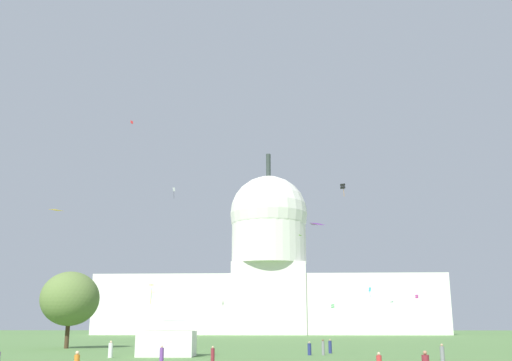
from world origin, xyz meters
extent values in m
cube|color=silver|center=(-34.78, 195.50, 10.79)|extent=(63.94, 19.19, 21.58)
cube|color=silver|center=(29.16, 195.50, 10.79)|extent=(63.94, 19.19, 21.58)
cube|color=silver|center=(-2.81, 195.50, 12.87)|extent=(26.88, 21.11, 25.75)
cylinder|color=silver|center=(-2.81, 195.50, 35.31)|extent=(28.20, 28.20, 19.14)
sphere|color=silver|center=(-2.81, 195.50, 44.88)|extent=(29.63, 29.63, 29.63)
cylinder|color=#2D3833|center=(-2.81, 195.50, 64.34)|extent=(1.80, 1.80, 9.27)
cube|color=white|center=(-9.98, 41.90, 1.37)|extent=(6.24, 4.77, 2.73)
pyramid|color=white|center=(-9.98, 41.90, 4.89)|extent=(6.55, 5.01, 2.16)
cylinder|color=#42301E|center=(-29.42, 63.90, 2.42)|extent=(0.64, 0.64, 4.85)
ellipsoid|color=olive|center=(-29.42, 63.90, 7.27)|extent=(11.79, 11.78, 8.10)
sphere|color=beige|center=(-10.11, 13.76, 1.62)|extent=(0.35, 0.35, 0.24)
cylinder|color=navy|center=(5.86, 45.44, 0.65)|extent=(0.61, 0.61, 1.30)
sphere|color=beige|center=(5.86, 45.44, 1.41)|extent=(0.31, 0.31, 0.22)
cylinder|color=#703D93|center=(-7.38, 26.73, 0.73)|extent=(0.38, 0.38, 1.47)
sphere|color=beige|center=(-7.38, 26.73, 1.57)|extent=(0.22, 0.22, 0.20)
sphere|color=#A37556|center=(11.84, 14.20, 1.66)|extent=(0.37, 0.37, 0.26)
cylinder|color=silver|center=(-15.45, 39.18, 0.75)|extent=(0.61, 0.61, 1.50)
sphere|color=beige|center=(-15.45, 39.18, 1.62)|extent=(0.30, 0.30, 0.24)
sphere|color=beige|center=(9.66, 18.70, 1.39)|extent=(0.30, 0.30, 0.22)
cylinder|color=maroon|center=(-3.48, 30.48, 0.65)|extent=(0.47, 0.47, 1.30)
sphere|color=beige|center=(-3.48, 30.48, 1.40)|extent=(0.28, 0.28, 0.21)
cylinder|color=gray|center=(18.12, 34.62, 0.68)|extent=(0.57, 0.57, 1.37)
sphere|color=tan|center=(18.12, 34.62, 1.49)|extent=(0.34, 0.34, 0.25)
cylinder|color=gray|center=(7.44, 45.49, 0.77)|extent=(0.46, 0.46, 1.54)
sphere|color=brown|center=(7.44, 45.49, 1.65)|extent=(0.32, 0.32, 0.23)
cylinder|color=navy|center=(8.58, 50.10, 0.74)|extent=(0.47, 0.47, 1.47)
sphere|color=tan|center=(8.58, 50.10, 1.58)|extent=(0.25, 0.25, 0.22)
pyramid|color=yellow|center=(-24.81, 96.53, 11.01)|extent=(1.10, 0.92, 0.24)
cylinder|color=yellow|center=(-24.60, 96.92, 9.08)|extent=(0.23, 0.15, 2.94)
cube|color=green|center=(15.90, 136.18, 8.11)|extent=(0.88, 0.84, 0.45)
cube|color=green|center=(15.90, 136.18, 8.66)|extent=(0.88, 0.84, 0.45)
cube|color=red|center=(-34.54, 110.88, 52.51)|extent=(0.66, 0.83, 0.98)
pyramid|color=gold|center=(-28.53, 53.20, 18.51)|extent=(1.78, 1.61, 0.38)
pyramid|color=teal|center=(27.03, 113.13, 8.08)|extent=(1.33, 1.93, 0.29)
pyramid|color=blue|center=(-39.35, 162.72, 15.88)|extent=(1.46, 1.70, 0.31)
cylinder|color=blue|center=(-39.50, 162.57, 13.22)|extent=(0.26, 0.28, 3.42)
cube|color=#33BCDB|center=(25.26, 130.77, 12.44)|extent=(0.48, 0.81, 1.12)
cylinder|color=#33BCDB|center=(25.23, 130.77, 11.16)|extent=(0.27, 0.07, 1.46)
cube|color=white|center=(-31.40, 152.04, 44.89)|extent=(0.78, 0.78, 1.36)
cylinder|color=black|center=(-31.36, 152.04, 43.09)|extent=(0.20, 0.08, 2.37)
cube|color=black|center=(16.23, 101.90, 33.04)|extent=(1.23, 1.29, 0.76)
cube|color=black|center=(16.23, 101.90, 33.66)|extent=(1.23, 1.29, 0.76)
cylinder|color=orange|center=(16.41, 101.90, 31.92)|extent=(0.18, 0.29, 1.80)
pyramid|color=purple|center=(6.15, 37.88, 13.39)|extent=(1.91, 1.83, 0.12)
pyramid|color=pink|center=(-37.61, 156.41, 12.81)|extent=(1.68, 1.52, 0.21)
pyramid|color=#8CD133|center=(6.50, 85.87, 19.57)|extent=(0.66, 1.19, 0.29)
cube|color=#D1339E|center=(34.50, 118.32, 9.81)|extent=(0.86, 0.89, 0.43)
cube|color=#D1339E|center=(34.50, 118.32, 10.25)|extent=(0.86, 0.89, 0.43)
camera|label=1|loc=(3.14, -24.08, 3.31)|focal=40.73mm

